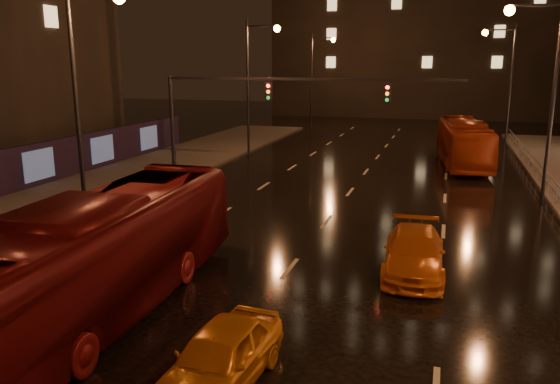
% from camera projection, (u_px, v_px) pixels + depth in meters
% --- Properties ---
extents(ground, '(140.00, 140.00, 0.00)m').
position_uv_depth(ground, '(343.00, 200.00, 28.02)').
color(ground, black).
rests_on(ground, ground).
extents(sidewalk_left, '(7.00, 70.00, 0.15)m').
position_uv_depth(sidewalk_left, '(57.00, 203.00, 27.19)').
color(sidewalk_left, '#38332D').
rests_on(sidewalk_left, ground).
extents(traffic_signal, '(15.31, 0.32, 6.20)m').
position_uv_depth(traffic_signal, '(250.00, 105.00, 28.37)').
color(traffic_signal, black).
rests_on(traffic_signal, ground).
extents(bus_red, '(3.40, 12.30, 3.39)m').
position_uv_depth(bus_red, '(106.00, 253.00, 15.21)').
color(bus_red, '#640E10').
rests_on(bus_red, ground).
extents(bus_curb, '(3.69, 11.36, 3.11)m').
position_uv_depth(bus_curb, '(463.00, 143.00, 37.48)').
color(bus_curb, '#962B0F').
rests_on(bus_curb, ground).
extents(taxi_near, '(1.98, 4.20, 1.39)m').
position_uv_depth(taxi_near, '(220.00, 358.00, 11.73)').
color(taxi_near, orange).
rests_on(taxi_near, ground).
extents(taxi_far, '(2.16, 4.89, 1.40)m').
position_uv_depth(taxi_far, '(414.00, 252.00, 18.26)').
color(taxi_far, orange).
rests_on(taxi_far, ground).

